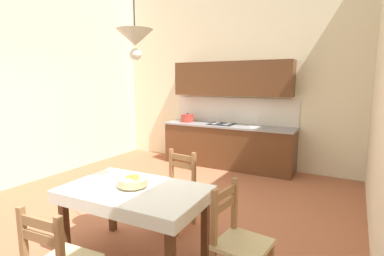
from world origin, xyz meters
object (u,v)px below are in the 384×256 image
dining_table (135,201)px  dining_chair_window_side (239,242)px  pendant_lamp (135,39)px  fruit_bowl (133,181)px  kitchen_cabinetry (228,127)px  dining_chair_kitchen_side (176,191)px

dining_table → dining_chair_window_side: (1.06, 0.07, -0.18)m
dining_table → pendant_lamp: bearing=-32.6°
fruit_bowl → pendant_lamp: pendant_lamp is taller
dining_table → fruit_bowl: bearing=156.1°
pendant_lamp → kitchen_cabinetry: bearing=99.1°
dining_chair_window_side → fruit_bowl: 1.15m
dining_table → pendant_lamp: (0.13, -0.08, 1.54)m
fruit_bowl → kitchen_cabinetry: bearing=96.9°
kitchen_cabinetry → dining_table: 3.62m
dining_chair_kitchen_side → fruit_bowl: (0.01, -0.81, 0.37)m
kitchen_cabinetry → fruit_bowl: 3.60m
kitchen_cabinetry → dining_chair_window_side: (1.52, -3.51, -0.41)m
dining_chair_window_side → fruit_bowl: dining_chair_window_side is taller
dining_table → dining_chair_window_side: dining_chair_window_side is taller
dining_chair_window_side → pendant_lamp: size_ratio=1.16×
kitchen_cabinetry → dining_chair_kitchen_side: kitchen_cabinetry is taller
dining_chair_window_side → fruit_bowl: (-1.09, -0.06, 0.37)m
kitchen_cabinetry → fruit_bowl: (0.43, -3.57, -0.04)m
dining_table → dining_chair_kitchen_side: size_ratio=1.56×
fruit_bowl → dining_table: bearing=-23.9°
dining_chair_kitchen_side → pendant_lamp: 1.95m
dining_chair_window_side → pendant_lamp: 1.97m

